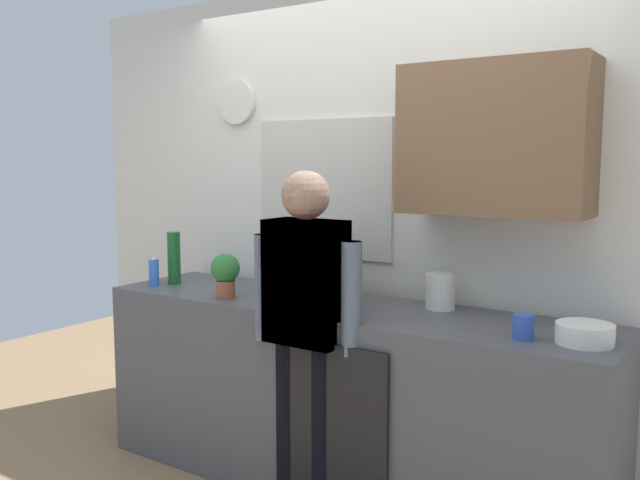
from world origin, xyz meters
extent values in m
cube|color=#4C4C51|center=(0.00, 0.30, 0.47)|extent=(2.61, 0.64, 0.94)
cube|color=black|center=(0.16, -0.03, 0.42)|extent=(0.56, 0.02, 0.84)
cube|color=silver|center=(0.00, 0.73, 1.30)|extent=(4.21, 0.10, 2.60)
cube|color=beige|center=(-0.35, 0.67, 1.49)|extent=(0.86, 0.02, 0.76)
cube|color=#8CA5C6|center=(-0.35, 0.67, 1.49)|extent=(0.80, 0.02, 0.70)
cube|color=brown|center=(0.67, 0.52, 1.74)|extent=(0.84, 0.32, 0.68)
cylinder|color=silver|center=(-0.96, 0.66, 1.99)|extent=(0.26, 0.03, 0.26)
cube|color=black|center=(-0.20, 0.38, 0.95)|extent=(0.20, 0.20, 0.03)
cube|color=black|center=(-0.20, 0.44, 1.11)|extent=(0.18, 0.08, 0.28)
cylinder|color=black|center=(-0.20, 0.35, 1.02)|extent=(0.11, 0.11, 0.11)
cylinder|color=black|center=(-0.20, 0.38, 1.25)|extent=(0.17, 0.17, 0.03)
cylinder|color=#195923|center=(-1.10, 0.25, 1.09)|extent=(0.07, 0.07, 0.30)
cylinder|color=#2D8C33|center=(-0.22, 0.08, 1.08)|extent=(0.09, 0.09, 0.28)
cylinder|color=black|center=(-0.44, 0.45, 1.03)|extent=(0.06, 0.06, 0.18)
cylinder|color=brown|center=(0.06, 0.26, 1.05)|extent=(0.06, 0.06, 0.23)
cylinder|color=#3351B2|center=(0.93, 0.17, 0.99)|extent=(0.08, 0.08, 0.10)
cylinder|color=white|center=(1.15, 0.23, 0.98)|extent=(0.22, 0.22, 0.08)
cylinder|color=#9E5638|center=(-0.59, 0.12, 0.98)|extent=(0.10, 0.10, 0.09)
sphere|color=#2D7233|center=(-0.59, 0.12, 1.09)|extent=(0.15, 0.15, 0.15)
cylinder|color=blue|center=(-1.15, 0.15, 1.01)|extent=(0.06, 0.06, 0.15)
cone|color=white|center=(-1.15, 0.15, 1.10)|extent=(0.02, 0.02, 0.03)
cylinder|color=silver|center=(0.44, 0.49, 1.02)|extent=(0.14, 0.14, 0.17)
cylinder|color=brown|center=(-0.10, 0.00, 0.41)|extent=(0.12, 0.12, 0.82)
cylinder|color=brown|center=(0.10, 0.00, 0.41)|extent=(0.12, 0.12, 0.82)
cube|color=#262633|center=(0.00, 0.00, 1.10)|extent=(0.36, 0.20, 0.56)
sphere|color=#A57A59|center=(0.00, 0.00, 1.49)|extent=(0.22, 0.22, 0.22)
cylinder|color=#262633|center=(-0.24, 0.00, 1.05)|extent=(0.09, 0.09, 0.50)
cylinder|color=#262633|center=(0.24, 0.00, 1.05)|extent=(0.09, 0.09, 0.50)
cylinder|color=black|center=(-0.10, 0.00, 0.41)|extent=(0.12, 0.12, 0.82)
cylinder|color=black|center=(0.10, 0.00, 0.41)|extent=(0.12, 0.12, 0.82)
cube|color=silver|center=(0.00, 0.00, 1.10)|extent=(0.36, 0.20, 0.56)
sphere|color=beige|center=(0.00, 0.00, 1.49)|extent=(0.22, 0.22, 0.22)
cylinder|color=silver|center=(-0.24, 0.00, 1.05)|extent=(0.09, 0.09, 0.50)
cylinder|color=silver|center=(0.24, 0.00, 1.05)|extent=(0.09, 0.09, 0.50)
camera|label=1|loc=(1.71, -2.44, 1.64)|focal=37.66mm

